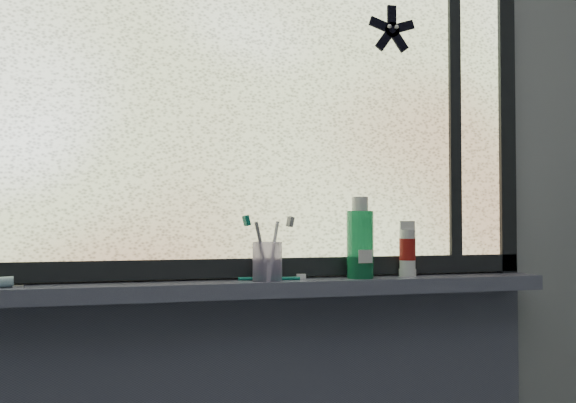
# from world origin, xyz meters

# --- Properties ---
(wall_back) EXTENTS (3.00, 0.01, 2.50)m
(wall_back) POSITION_xyz_m (0.00, 1.30, 1.25)
(wall_back) COLOR #9EA3A8
(wall_back) RESTS_ON ground
(windowsill) EXTENTS (1.62, 0.14, 0.04)m
(windowsill) POSITION_xyz_m (0.00, 1.23, 1.00)
(windowsill) COLOR #545870
(windowsill) RESTS_ON wall_back
(window_pane) EXTENTS (1.50, 0.01, 1.00)m
(window_pane) POSITION_xyz_m (0.00, 1.28, 1.53)
(window_pane) COLOR silver
(window_pane) RESTS_ON wall_back
(frame_bottom) EXTENTS (1.60, 0.03, 0.05)m
(frame_bottom) POSITION_xyz_m (0.00, 1.28, 1.05)
(frame_bottom) COLOR black
(frame_bottom) RESTS_ON windowsill
(frame_right) EXTENTS (0.05, 0.03, 1.10)m
(frame_right) POSITION_xyz_m (0.78, 1.28, 1.53)
(frame_right) COLOR black
(frame_right) RESTS_ON wall_back
(frame_mullion) EXTENTS (0.03, 0.03, 1.00)m
(frame_mullion) POSITION_xyz_m (0.60, 1.28, 1.53)
(frame_mullion) COLOR black
(frame_mullion) RESTS_ON wall_back
(starfish_sticker) EXTENTS (0.15, 0.02, 0.15)m
(starfish_sticker) POSITION_xyz_m (0.40, 1.27, 1.72)
(starfish_sticker) COLOR black
(starfish_sticker) RESTS_ON window_pane
(toothbrush_cup) EXTENTS (0.10, 0.10, 0.10)m
(toothbrush_cup) POSITION_xyz_m (0.02, 1.21, 1.07)
(toothbrush_cup) COLOR #B7A6DC
(toothbrush_cup) RESTS_ON windowsill
(toothbrush_lying) EXTENTS (0.20, 0.06, 0.01)m
(toothbrush_lying) POSITION_xyz_m (0.03, 1.23, 1.03)
(toothbrush_lying) COLOR #0D7664
(toothbrush_lying) RESTS_ON windowsill
(mouthwash_bottle) EXTENTS (0.08, 0.08, 0.18)m
(mouthwash_bottle) POSITION_xyz_m (0.28, 1.22, 1.13)
(mouthwash_bottle) COLOR #1B8F56
(mouthwash_bottle) RESTS_ON windowsill
(cream_tube) EXTENTS (0.05, 0.05, 0.11)m
(cream_tube) POSITION_xyz_m (0.43, 1.24, 1.10)
(cream_tube) COLOR silver
(cream_tube) RESTS_ON windowsill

